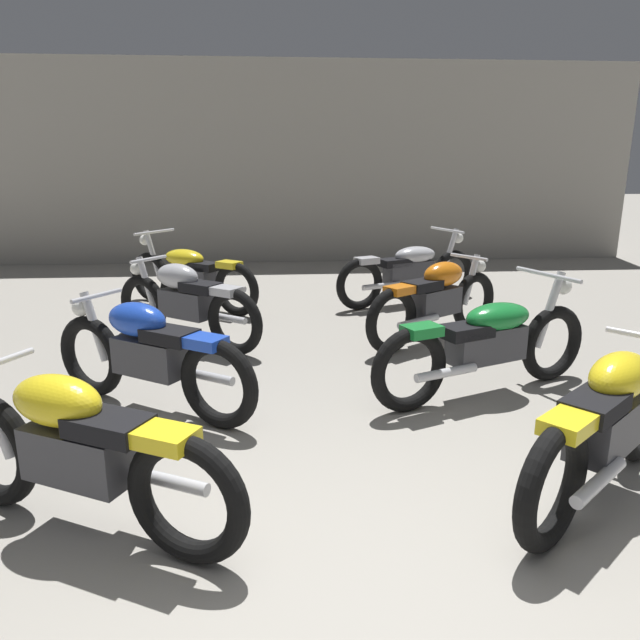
% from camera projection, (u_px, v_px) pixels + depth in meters
% --- Properties ---
extents(ground_plane, '(60.00, 60.00, 0.00)m').
position_uv_depth(ground_plane, '(372.00, 623.00, 2.48)').
color(ground_plane, gray).
extents(back_wall, '(12.76, 0.24, 3.60)m').
position_uv_depth(back_wall, '(293.00, 164.00, 10.88)').
color(back_wall, '#9E998E').
rests_on(back_wall, ground).
extents(motorcycle_left_row_0, '(1.81, 0.99, 0.88)m').
position_uv_depth(motorcycle_left_row_0, '(77.00, 450.00, 3.00)').
color(motorcycle_left_row_0, black).
rests_on(motorcycle_left_row_0, ground).
extents(motorcycle_left_row_1, '(1.71, 1.17, 0.88)m').
position_uv_depth(motorcycle_left_row_1, '(149.00, 354.00, 4.48)').
color(motorcycle_left_row_1, black).
rests_on(motorcycle_left_row_1, ground).
extents(motorcycle_left_row_2, '(1.65, 1.26, 0.88)m').
position_uv_depth(motorcycle_left_row_2, '(185.00, 301.00, 6.12)').
color(motorcycle_left_row_2, black).
rests_on(motorcycle_left_row_2, ground).
extents(motorcycle_left_row_3, '(1.82, 1.37, 0.97)m').
position_uv_depth(motorcycle_left_row_3, '(190.00, 274.00, 7.61)').
color(motorcycle_left_row_3, black).
rests_on(motorcycle_left_row_3, ground).
extents(motorcycle_right_row_0, '(1.58, 1.35, 0.88)m').
position_uv_depth(motorcycle_right_row_0, '(608.00, 423.00, 3.30)').
color(motorcycle_right_row_0, black).
rests_on(motorcycle_right_row_0, ground).
extents(motorcycle_right_row_1, '(2.05, 1.01, 0.97)m').
position_uv_depth(motorcycle_right_row_1, '(488.00, 342.00, 4.78)').
color(motorcycle_right_row_1, black).
rests_on(motorcycle_right_row_1, ground).
extents(motorcycle_right_row_2, '(1.69, 1.20, 0.88)m').
position_uv_depth(motorcycle_right_row_2, '(437.00, 299.00, 6.21)').
color(motorcycle_right_row_2, black).
rests_on(motorcycle_right_row_2, ground).
extents(motorcycle_right_row_3, '(2.05, 1.02, 0.97)m').
position_uv_depth(motorcycle_right_row_3, '(409.00, 270.00, 7.86)').
color(motorcycle_right_row_3, black).
rests_on(motorcycle_right_row_3, ground).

